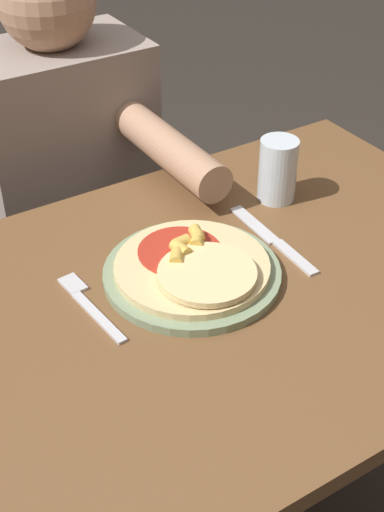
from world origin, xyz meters
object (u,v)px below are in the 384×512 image
plate (192,273)px  fork (88,303)px  knife (274,240)px  dining_table (225,352)px  drinking_glass (278,170)px  person_diner (71,185)px  pizza (194,266)px

plate → fork: plate is taller
plate → knife: bearing=3.0°
dining_table → knife: 0.20m
drinking_glass → person_diner: size_ratio=0.10×
plate → knife: size_ratio=1.23×
dining_table → person_diner: size_ratio=0.88×
plate → fork: size_ratio=1.54×
fork → person_diner: bearing=69.6°
fork → knife: bearing=-3.1°
pizza → knife: 0.16m
plate → drinking_glass: 0.28m
plate → knife: (0.16, 0.01, -0.00)m
person_diner → drinking_glass: bearing=-61.4°
knife → dining_table: bearing=-158.4°
dining_table → pizza: 0.18m
fork → drinking_glass: size_ratio=1.55×
knife → drinking_glass: bearing=51.3°
fork → knife: 0.33m
dining_table → pizza: size_ratio=4.21×
drinking_glass → fork: bearing=-167.9°
fork → drinking_glass: drinking_glass is taller
plate → person_diner: person_diner is taller
drinking_glass → person_diner: person_diner is taller
pizza → dining_table: bearing=-45.7°
plate → fork: (-0.16, 0.03, -0.00)m
dining_table → drinking_glass: drinking_glass is taller
knife → person_diner: size_ratio=0.19×
plate → person_diner: (0.02, 0.53, -0.12)m
pizza → person_diner: size_ratio=0.21×
pizza → fork: 0.17m
fork → drinking_glass: 0.42m
knife → person_diner: person_diner is taller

